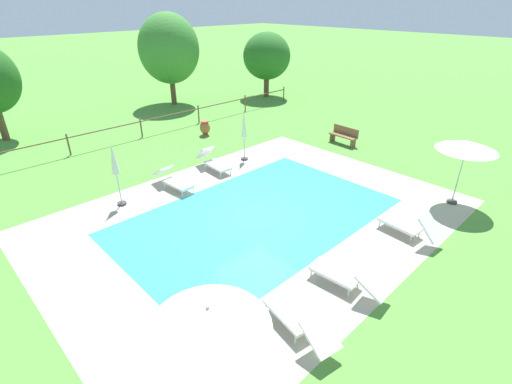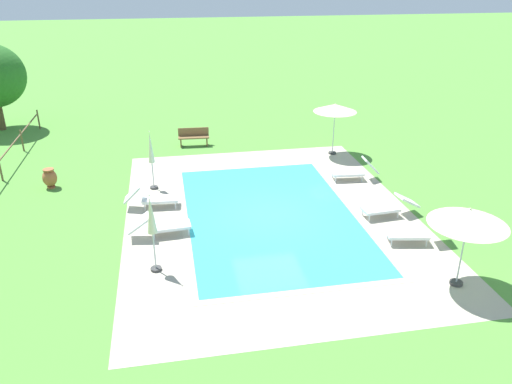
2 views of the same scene
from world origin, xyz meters
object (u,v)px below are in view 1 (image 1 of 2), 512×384
at_px(sun_lounger_south_near_corner, 345,276).
at_px(tree_centre, 267,56).
at_px(patio_umbrella_open_by_bench, 467,146).
at_px(patio_umbrella_closed_row_mid_west, 244,128).
at_px(patio_umbrella_open_foreground, 208,318).
at_px(patio_umbrella_closed_row_west, 114,163).
at_px(tree_west_mid, 169,49).
at_px(sun_lounger_north_mid, 298,319).
at_px(sun_lounger_north_far, 214,162).
at_px(wooden_bench_lawn_side, 344,135).
at_px(sun_lounger_north_end, 408,225).
at_px(terracotta_urn_near_fence, 205,128).
at_px(sun_lounger_north_near_steps, 174,180).

xyz_separation_m(sun_lounger_south_near_corner, tree_centre, (13.66, 16.27, 2.54)).
xyz_separation_m(patio_umbrella_open_by_bench, patio_umbrella_closed_row_mid_west, (-2.65, 8.30, -0.67)).
distance_m(patio_umbrella_open_foreground, patio_umbrella_closed_row_west, 8.50).
relative_size(patio_umbrella_open_foreground, tree_west_mid, 0.40).
xyz_separation_m(sun_lounger_north_mid, sun_lounger_north_far, (4.20, 8.26, 0.02)).
xyz_separation_m(wooden_bench_lawn_side, tree_west_mid, (-1.70, 12.94, 3.20)).
distance_m(sun_lounger_north_mid, patio_umbrella_closed_row_west, 8.26).
height_order(sun_lounger_north_end, wooden_bench_lawn_side, sun_lounger_north_end).
bearing_deg(wooden_bench_lawn_side, sun_lounger_north_end, -132.26).
height_order(patio_umbrella_open_by_bench, patio_umbrella_closed_row_mid_west, patio_umbrella_open_by_bench).
bearing_deg(patio_umbrella_closed_row_west, wooden_bench_lawn_side, -9.62).
xyz_separation_m(patio_umbrella_closed_row_west, terracotta_urn_near_fence, (6.88, 4.11, -1.20)).
distance_m(sun_lounger_north_far, tree_centre, 14.23).
relative_size(sun_lounger_north_near_steps, patio_umbrella_open_by_bench, 0.85).
height_order(sun_lounger_south_near_corner, tree_centre, tree_centre).
xyz_separation_m(sun_lounger_north_far, wooden_bench_lawn_side, (6.81, -1.99, 0.08)).
bearing_deg(patio_umbrella_open_foreground, patio_umbrella_closed_row_mid_west, 44.86).
height_order(sun_lounger_north_end, patio_umbrella_open_foreground, patio_umbrella_open_foreground).
xyz_separation_m(sun_lounger_north_near_steps, patio_umbrella_open_by_bench, (6.61, -8.04, 1.83)).
xyz_separation_m(sun_lounger_north_end, patio_umbrella_open_by_bench, (3.22, -0.15, 1.81)).
distance_m(sun_lounger_south_near_corner, tree_west_mid, 20.75).
height_order(sun_lounger_north_mid, terracotta_urn_near_fence, terracotta_urn_near_fence).
distance_m(sun_lounger_north_end, tree_centre, 19.41).
bearing_deg(sun_lounger_north_far, patio_umbrella_open_by_bench, -62.25).
distance_m(patio_umbrella_open_foreground, tree_centre, 24.34).
distance_m(patio_umbrella_open_by_bench, terracotta_urn_near_fence, 12.60).
distance_m(tree_west_mid, tree_centre, 6.99).
bearing_deg(sun_lounger_south_near_corner, wooden_bench_lawn_side, 34.42).
distance_m(sun_lounger_north_end, tree_west_mid, 19.81).
height_order(sun_lounger_north_mid, patio_umbrella_closed_row_west, patio_umbrella_closed_row_west).
height_order(sun_lounger_south_near_corner, patio_umbrella_open_foreground, patio_umbrella_open_foreground).
height_order(patio_umbrella_closed_row_mid_west, tree_west_mid, tree_west_mid).
height_order(tree_west_mid, tree_centre, tree_west_mid).
xyz_separation_m(sun_lounger_north_mid, patio_umbrella_closed_row_west, (-0.12, 8.16, 1.27)).
bearing_deg(tree_centre, sun_lounger_south_near_corner, -130.02).
bearing_deg(patio_umbrella_open_foreground, patio_umbrella_closed_row_west, 74.73).
height_order(terracotta_urn_near_fence, tree_west_mid, tree_west_mid).
bearing_deg(sun_lounger_north_mid, sun_lounger_south_near_corner, 2.45).
bearing_deg(sun_lounger_north_mid, tree_west_mid, 64.18).
bearing_deg(patio_umbrella_open_foreground, tree_west_mid, 58.80).
bearing_deg(patio_umbrella_closed_row_west, sun_lounger_north_far, 1.34).
distance_m(sun_lounger_north_near_steps, sun_lounger_north_end, 8.59).
xyz_separation_m(sun_lounger_north_end, patio_umbrella_closed_row_mid_west, (0.57, 8.15, 1.14)).
xyz_separation_m(sun_lounger_north_end, tree_centre, (10.26, 16.28, 2.51)).
bearing_deg(patio_umbrella_closed_row_west, sun_lounger_south_near_corner, -75.54).
height_order(sun_lounger_north_near_steps, patio_umbrella_closed_row_west, patio_umbrella_closed_row_west).
relative_size(sun_lounger_north_far, wooden_bench_lawn_side, 1.29).
bearing_deg(sun_lounger_north_near_steps, tree_centre, 31.57).
bearing_deg(sun_lounger_north_end, patio_umbrella_closed_row_west, 124.14).
bearing_deg(terracotta_urn_near_fence, tree_west_mid, 69.90).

